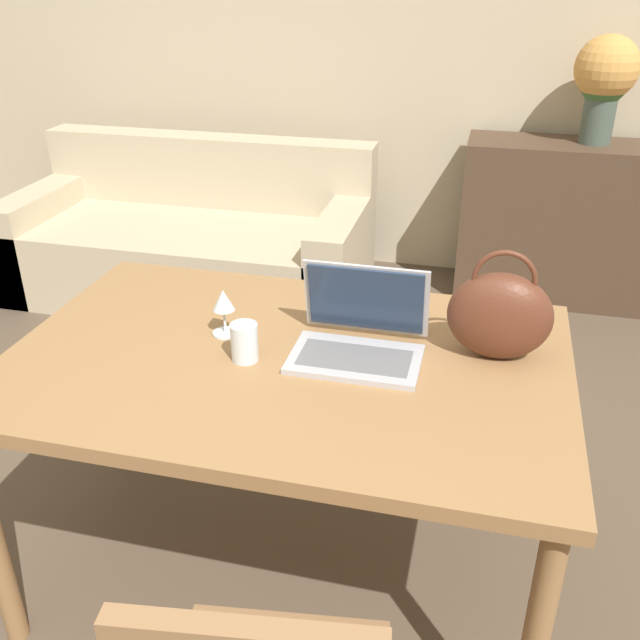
{
  "coord_description": "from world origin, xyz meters",
  "views": [
    {
      "loc": [
        0.35,
        -0.97,
        1.75
      ],
      "look_at": [
        -0.04,
        0.63,
        0.9
      ],
      "focal_mm": 40.0,
      "sensor_mm": 36.0,
      "label": 1
    }
  ],
  "objects_px": {
    "flower_vase": "(605,78)",
    "drinking_glass": "(244,342)",
    "couch": "(193,244)",
    "wine_glass": "(224,304)",
    "handbag": "(500,315)",
    "laptop": "(360,330)"
  },
  "relations": [
    {
      "from": "couch",
      "to": "flower_vase",
      "type": "bearing_deg",
      "value": 11.43
    },
    {
      "from": "drinking_glass",
      "to": "flower_vase",
      "type": "height_order",
      "value": "flower_vase"
    },
    {
      "from": "couch",
      "to": "drinking_glass",
      "type": "bearing_deg",
      "value": -62.43
    },
    {
      "from": "wine_glass",
      "to": "laptop",
      "type": "bearing_deg",
      "value": -0.08
    },
    {
      "from": "flower_vase",
      "to": "drinking_glass",
      "type": "bearing_deg",
      "value": -114.37
    },
    {
      "from": "handbag",
      "to": "couch",
      "type": "bearing_deg",
      "value": 133.15
    },
    {
      "from": "couch",
      "to": "drinking_glass",
      "type": "xyz_separation_m",
      "value": [
        1.02,
        -1.96,
        0.55
      ]
    },
    {
      "from": "couch",
      "to": "drinking_glass",
      "type": "relative_size",
      "value": 18.62
    },
    {
      "from": "laptop",
      "to": "drinking_glass",
      "type": "xyz_separation_m",
      "value": [
        -0.29,
        -0.12,
        -0.01
      ]
    },
    {
      "from": "handbag",
      "to": "flower_vase",
      "type": "height_order",
      "value": "flower_vase"
    },
    {
      "from": "wine_glass",
      "to": "handbag",
      "type": "distance_m",
      "value": 0.75
    },
    {
      "from": "handbag",
      "to": "flower_vase",
      "type": "xyz_separation_m",
      "value": [
        0.43,
        2.2,
        0.29
      ]
    },
    {
      "from": "couch",
      "to": "wine_glass",
      "type": "bearing_deg",
      "value": -63.39
    },
    {
      "from": "laptop",
      "to": "handbag",
      "type": "xyz_separation_m",
      "value": [
        0.36,
        0.05,
        0.06
      ]
    },
    {
      "from": "couch",
      "to": "handbag",
      "type": "xyz_separation_m",
      "value": [
        1.67,
        -1.78,
        0.62
      ]
    },
    {
      "from": "couch",
      "to": "drinking_glass",
      "type": "distance_m",
      "value": 2.27
    },
    {
      "from": "couch",
      "to": "wine_glass",
      "type": "distance_m",
      "value": 2.13
    },
    {
      "from": "drinking_glass",
      "to": "wine_glass",
      "type": "xyz_separation_m",
      "value": [
        -0.1,
        0.12,
        0.04
      ]
    },
    {
      "from": "drinking_glass",
      "to": "laptop",
      "type": "bearing_deg",
      "value": 22.83
    },
    {
      "from": "couch",
      "to": "handbag",
      "type": "height_order",
      "value": "handbag"
    },
    {
      "from": "couch",
      "to": "laptop",
      "type": "height_order",
      "value": "laptop"
    },
    {
      "from": "laptop",
      "to": "handbag",
      "type": "relative_size",
      "value": 1.13
    }
  ]
}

